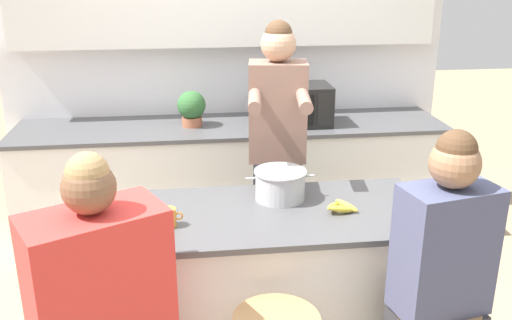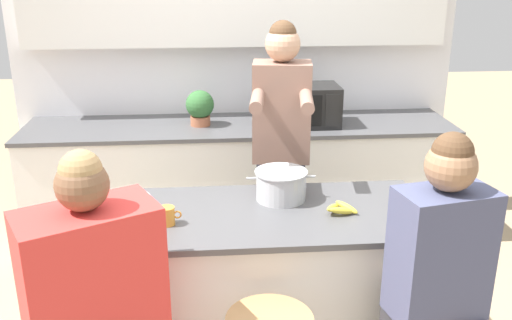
{
  "view_description": "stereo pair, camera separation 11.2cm",
  "coord_description": "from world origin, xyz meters",
  "px_view_note": "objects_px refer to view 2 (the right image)",
  "views": [
    {
      "loc": [
        -0.33,
        -2.55,
        2.08
      ],
      "look_at": [
        0.0,
        0.07,
        1.14
      ],
      "focal_mm": 40.0,
      "sensor_mm": 36.0,
      "label": 1
    },
    {
      "loc": [
        -0.22,
        -2.56,
        2.08
      ],
      "look_at": [
        0.0,
        0.07,
        1.14
      ],
      "focal_mm": 40.0,
      "sensor_mm": 36.0,
      "label": 2
    }
  ],
  "objects_px": {
    "coffee_cup_near": "(167,216)",
    "microwave": "(301,105)",
    "person_seated_near": "(433,313)",
    "cooking_pot": "(281,185)",
    "kitchen_island": "(257,289)",
    "person_cooking": "(281,168)",
    "fruit_bowl": "(127,204)",
    "potted_plant": "(200,107)",
    "banana_bunch": "(340,209)"
  },
  "relations": [
    {
      "from": "cooking_pot",
      "to": "coffee_cup_near",
      "type": "xyz_separation_m",
      "value": [
        -0.57,
        -0.26,
        -0.03
      ]
    },
    {
      "from": "person_cooking",
      "to": "banana_bunch",
      "type": "distance_m",
      "value": 0.68
    },
    {
      "from": "cooking_pot",
      "to": "kitchen_island",
      "type": "bearing_deg",
      "value": -130.86
    },
    {
      "from": "kitchen_island",
      "to": "banana_bunch",
      "type": "distance_m",
      "value": 0.62
    },
    {
      "from": "person_seated_near",
      "to": "fruit_bowl",
      "type": "relative_size",
      "value": 6.22
    },
    {
      "from": "person_seated_near",
      "to": "microwave",
      "type": "bearing_deg",
      "value": 84.72
    },
    {
      "from": "person_cooking",
      "to": "fruit_bowl",
      "type": "bearing_deg",
      "value": -140.58
    },
    {
      "from": "cooking_pot",
      "to": "fruit_bowl",
      "type": "distance_m",
      "value": 0.78
    },
    {
      "from": "microwave",
      "to": "person_seated_near",
      "type": "bearing_deg",
      "value": -83.62
    },
    {
      "from": "kitchen_island",
      "to": "person_seated_near",
      "type": "bearing_deg",
      "value": -41.59
    },
    {
      "from": "cooking_pot",
      "to": "fruit_bowl",
      "type": "height_order",
      "value": "cooking_pot"
    },
    {
      "from": "person_cooking",
      "to": "fruit_bowl",
      "type": "relative_size",
      "value": 7.45
    },
    {
      "from": "potted_plant",
      "to": "cooking_pot",
      "type": "bearing_deg",
      "value": -72.62
    },
    {
      "from": "microwave",
      "to": "potted_plant",
      "type": "relative_size",
      "value": 2.09
    },
    {
      "from": "coffee_cup_near",
      "to": "microwave",
      "type": "relative_size",
      "value": 0.19
    },
    {
      "from": "person_cooking",
      "to": "coffee_cup_near",
      "type": "distance_m",
      "value": 0.94
    },
    {
      "from": "person_seated_near",
      "to": "potted_plant",
      "type": "relative_size",
      "value": 5.61
    },
    {
      "from": "banana_bunch",
      "to": "potted_plant",
      "type": "height_order",
      "value": "potted_plant"
    },
    {
      "from": "kitchen_island",
      "to": "person_cooking",
      "type": "height_order",
      "value": "person_cooking"
    },
    {
      "from": "person_seated_near",
      "to": "potted_plant",
      "type": "distance_m",
      "value": 2.37
    },
    {
      "from": "kitchen_island",
      "to": "banana_bunch",
      "type": "xyz_separation_m",
      "value": [
        0.41,
        -0.05,
        0.47
      ]
    },
    {
      "from": "person_cooking",
      "to": "potted_plant",
      "type": "relative_size",
      "value": 6.72
    },
    {
      "from": "potted_plant",
      "to": "banana_bunch",
      "type": "bearing_deg",
      "value": -66.04
    },
    {
      "from": "kitchen_island",
      "to": "potted_plant",
      "type": "relative_size",
      "value": 6.58
    },
    {
      "from": "kitchen_island",
      "to": "person_seated_near",
      "type": "relative_size",
      "value": 1.17
    },
    {
      "from": "banana_bunch",
      "to": "microwave",
      "type": "xyz_separation_m",
      "value": [
        0.04,
        1.52,
        0.14
      ]
    },
    {
      "from": "person_cooking",
      "to": "potted_plant",
      "type": "bearing_deg",
      "value": 125.11
    },
    {
      "from": "coffee_cup_near",
      "to": "banana_bunch",
      "type": "height_order",
      "value": "coffee_cup_near"
    },
    {
      "from": "kitchen_island",
      "to": "potted_plant",
      "type": "distance_m",
      "value": 1.66
    },
    {
      "from": "kitchen_island",
      "to": "banana_bunch",
      "type": "bearing_deg",
      "value": -6.36
    },
    {
      "from": "kitchen_island",
      "to": "person_cooking",
      "type": "relative_size",
      "value": 0.98
    },
    {
      "from": "coffee_cup_near",
      "to": "microwave",
      "type": "height_order",
      "value": "microwave"
    },
    {
      "from": "person_seated_near",
      "to": "cooking_pot",
      "type": "bearing_deg",
      "value": 113.89
    },
    {
      "from": "person_cooking",
      "to": "person_seated_near",
      "type": "relative_size",
      "value": 1.2
    },
    {
      "from": "coffee_cup_near",
      "to": "microwave",
      "type": "xyz_separation_m",
      "value": [
        0.88,
        1.57,
        0.12
      ]
    },
    {
      "from": "person_seated_near",
      "to": "microwave",
      "type": "relative_size",
      "value": 2.68
    },
    {
      "from": "person_seated_near",
      "to": "microwave",
      "type": "xyz_separation_m",
      "value": [
        -0.23,
        2.08,
        0.38
      ]
    },
    {
      "from": "kitchen_island",
      "to": "person_seated_near",
      "type": "height_order",
      "value": "person_seated_near"
    },
    {
      "from": "person_cooking",
      "to": "coffee_cup_near",
      "type": "bearing_deg",
      "value": -124.39
    },
    {
      "from": "coffee_cup_near",
      "to": "banana_bunch",
      "type": "distance_m",
      "value": 0.84
    },
    {
      "from": "kitchen_island",
      "to": "potted_plant",
      "type": "xyz_separation_m",
      "value": [
        -0.29,
        1.52,
        0.6
      ]
    },
    {
      "from": "kitchen_island",
      "to": "coffee_cup_near",
      "type": "height_order",
      "value": "coffee_cup_near"
    },
    {
      "from": "cooking_pot",
      "to": "coffee_cup_near",
      "type": "distance_m",
      "value": 0.63
    },
    {
      "from": "cooking_pot",
      "to": "potted_plant",
      "type": "distance_m",
      "value": 1.43
    },
    {
      "from": "cooking_pot",
      "to": "banana_bunch",
      "type": "distance_m",
      "value": 0.34
    },
    {
      "from": "coffee_cup_near",
      "to": "person_cooking",
      "type": "bearing_deg",
      "value": 48.19
    },
    {
      "from": "person_cooking",
      "to": "fruit_bowl",
      "type": "xyz_separation_m",
      "value": [
        -0.83,
        -0.52,
        0.03
      ]
    },
    {
      "from": "cooking_pot",
      "to": "potted_plant",
      "type": "bearing_deg",
      "value": 107.38
    },
    {
      "from": "person_cooking",
      "to": "potted_plant",
      "type": "height_order",
      "value": "person_cooking"
    },
    {
      "from": "fruit_bowl",
      "to": "coffee_cup_near",
      "type": "bearing_deg",
      "value": -40.38
    }
  ]
}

